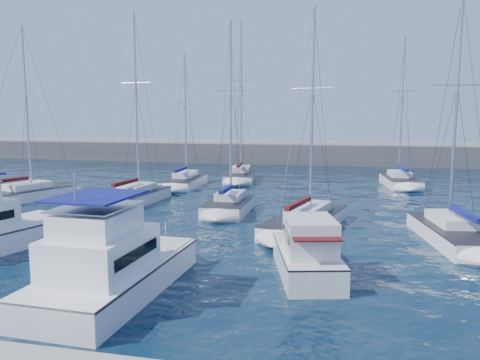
% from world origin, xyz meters
% --- Properties ---
extents(ground, '(220.00, 220.00, 0.00)m').
position_xyz_m(ground, '(0.00, 0.00, 0.00)').
color(ground, black).
rests_on(ground, ground).
extents(breakwater, '(160.00, 6.00, 4.45)m').
position_xyz_m(breakwater, '(0.00, 52.00, 1.05)').
color(breakwater, '#424244').
rests_on(breakwater, ground).
extents(motor_yacht_stbd_inner, '(4.03, 9.23, 4.69)m').
position_xyz_m(motor_yacht_stbd_inner, '(0.62, -4.54, 1.13)').
color(motor_yacht_stbd_inner, white).
rests_on(motor_yacht_stbd_inner, ground).
extents(motor_yacht_stbd_outer, '(3.93, 6.53, 3.20)m').
position_xyz_m(motor_yacht_stbd_outer, '(8.19, -0.38, 0.94)').
color(motor_yacht_stbd_outer, silver).
rests_on(motor_yacht_stbd_outer, ground).
extents(sailboat_mid_a, '(5.63, 8.95, 15.25)m').
position_xyz_m(sailboat_mid_a, '(-17.34, 13.71, 0.53)').
color(sailboat_mid_a, white).
rests_on(sailboat_mid_a, ground).
extents(sailboat_mid_b, '(3.70, 8.34, 16.11)m').
position_xyz_m(sailboat_mid_b, '(-7.47, 14.77, 0.54)').
color(sailboat_mid_b, silver).
rests_on(sailboat_mid_b, ground).
extents(sailboat_mid_c, '(3.11, 6.65, 14.67)m').
position_xyz_m(sailboat_mid_c, '(1.27, 12.72, 0.55)').
color(sailboat_mid_c, silver).
rests_on(sailboat_mid_c, ground).
extents(sailboat_mid_d, '(5.24, 9.52, 14.45)m').
position_xyz_m(sailboat_mid_d, '(7.40, 8.63, 0.51)').
color(sailboat_mid_d, silver).
rests_on(sailboat_mid_d, ground).
extents(sailboat_mid_e, '(4.32, 8.66, 14.44)m').
position_xyz_m(sailboat_mid_e, '(16.04, 7.29, 0.52)').
color(sailboat_mid_e, white).
rests_on(sailboat_mid_e, ground).
extents(sailboat_back_a, '(3.47, 8.01, 13.96)m').
position_xyz_m(sailboat_back_a, '(-6.48, 24.66, 0.52)').
color(sailboat_back_a, white).
rests_on(sailboat_back_a, ground).
extents(sailboat_back_b, '(4.36, 9.23, 18.29)m').
position_xyz_m(sailboat_back_b, '(-1.84, 30.70, 0.56)').
color(sailboat_back_b, silver).
rests_on(sailboat_back_b, ground).
extents(sailboat_back_c, '(3.82, 7.79, 15.82)m').
position_xyz_m(sailboat_back_c, '(15.53, 29.98, 0.54)').
color(sailboat_back_c, white).
rests_on(sailboat_back_c, ground).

